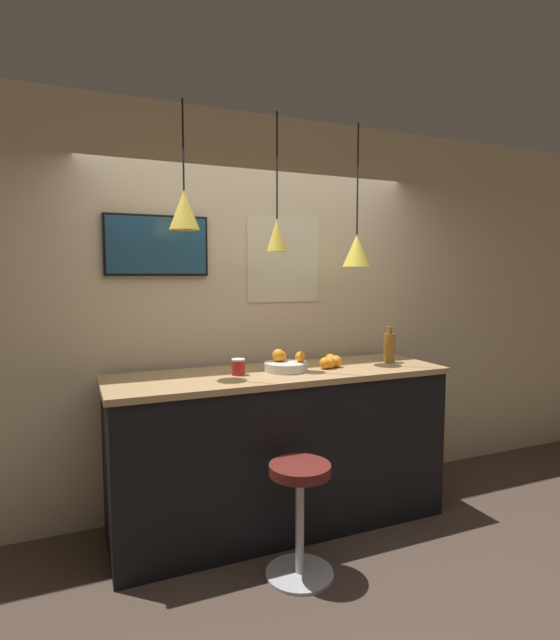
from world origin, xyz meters
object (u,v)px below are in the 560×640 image
Objects in this scene: bar_stool at (300,501)px; mounted_tv at (157,246)px; fruit_bowl at (286,364)px; juice_bottle at (389,347)px; spread_jar at (238,367)px.

bar_stool is 1.89m from mounted_tv.
bar_stool is 0.92m from fruit_bowl.
juice_bottle reaches higher than fruit_bowl.
spread_jar is at bearing 180.00° from juice_bottle.
mounted_tv is (-0.44, 0.41, 0.80)m from spread_jar.
fruit_bowl is at bearing 179.62° from juice_bottle.
mounted_tv is at bearing 136.54° from spread_jar.
fruit_bowl is 0.42× the size of mounted_tv.
fruit_bowl is 1.19m from mounted_tv.
juice_bottle reaches higher than spread_jar.
fruit_bowl reaches higher than spread_jar.
spread_jar is (-1.18, 0.00, -0.06)m from juice_bottle.
fruit_bowl is at bearing 73.84° from bar_stool.
spread_jar is at bearing -179.05° from fruit_bowl.
mounted_tv reaches higher than juice_bottle.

